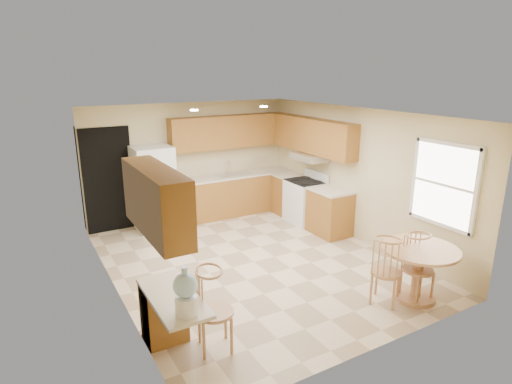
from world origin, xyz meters
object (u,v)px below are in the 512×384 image
stove (305,201)px  dining_table (418,266)px  chair_table_a (392,266)px  water_crock (186,293)px  chair_desk (218,306)px  refrigerator (154,188)px  chair_table_b (424,264)px

stove → dining_table: (-0.52, -3.38, 0.04)m
chair_table_a → water_crock: bearing=-121.6°
chair_desk → dining_table: bearing=97.9°
refrigerator → stove: refrigerator is taller
chair_table_a → water_crock: 2.97m
refrigerator → stove: (2.88, -1.22, -0.38)m
refrigerator → chair_table_b: (2.35, -4.69, -0.27)m
stove → water_crock: size_ratio=2.08×
dining_table → water_crock: 3.44m
water_crock → dining_table: bearing=-1.3°
stove → water_crock: water_crock is taller
chair_table_b → chair_desk: chair_desk is taller
refrigerator → dining_table: bearing=-62.9°
refrigerator → chair_table_a: 4.92m
refrigerator → chair_table_b: bearing=-63.4°
chair_table_b → chair_table_a: bearing=-17.2°
dining_table → chair_desk: (-2.95, 0.30, 0.10)m
stove → water_crock: 5.16m
chair_table_b → water_crock: water_crock is taller
refrigerator → chair_desk: bearing=-97.9°
refrigerator → chair_table_a: refrigerator is taller
dining_table → chair_table_a: chair_table_a is taller
chair_table_a → water_crock: size_ratio=1.85×
stove → chair_desk: size_ratio=1.08×
refrigerator → water_crock: refrigerator is taller
dining_table → chair_desk: 2.97m
stove → chair_table_a: 3.46m
stove → chair_desk: (-3.47, -3.08, 0.14)m
refrigerator → dining_table: 5.18m
dining_table → water_crock: bearing=178.7°
chair_table_a → chair_desk: bearing=-126.8°
chair_table_b → stove: bearing=-97.0°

